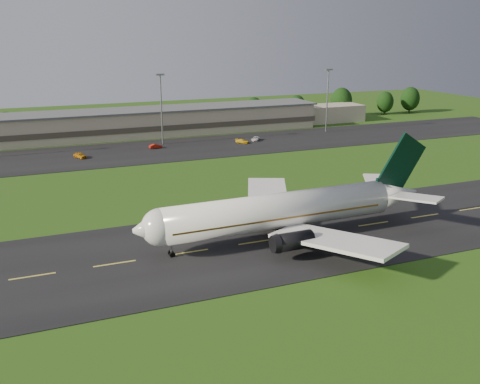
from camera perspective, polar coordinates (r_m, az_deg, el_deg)
name	(u,v)px	position (r m, az deg, el deg)	size (l,w,h in m)	color
ground	(256,242)	(84.35, 1.75, -5.40)	(360.00, 360.00, 0.00)	#274912
taxiway	(256,242)	(84.33, 1.75, -5.37)	(220.00, 30.00, 0.10)	black
apron	(152,151)	(150.30, -9.34, 4.34)	(260.00, 30.00, 0.10)	black
airliner	(283,211)	(84.57, 4.62, -2.02)	(51.26, 42.18, 15.57)	white
terminal	(154,122)	(174.14, -9.13, 7.36)	(145.00, 16.00, 8.40)	tan
light_mast_centre	(161,101)	(156.98, -8.42, 9.61)	(2.40, 1.20, 20.35)	gray
light_mast_east	(328,93)	(178.00, 9.32, 10.40)	(2.40, 1.20, 20.35)	gray
tree_line	(243,109)	(193.52, 0.36, 8.86)	(195.15, 9.71, 11.10)	black
service_vehicle_a	(80,155)	(145.66, -16.69, 3.77)	(1.70, 4.21, 1.44)	#BF760B
service_vehicle_b	(156,146)	(153.21, -9.00, 4.84)	(1.27, 3.65, 1.20)	#A3190A
service_vehicle_c	(256,139)	(162.35, 1.68, 5.71)	(1.93, 4.19, 1.16)	silver
service_vehicle_d	(242,141)	(158.51, 0.25, 5.45)	(1.67, 4.10, 1.19)	#E8B70D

